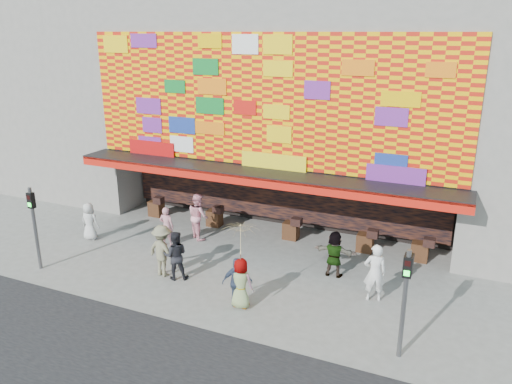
% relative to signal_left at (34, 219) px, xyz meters
% --- Properties ---
extents(ground, '(90.00, 90.00, 0.00)m').
position_rel_signal_left_xyz_m(ground, '(6.20, 1.50, -1.86)').
color(ground, slate).
rests_on(ground, ground).
extents(shop_building, '(15.20, 9.40, 10.00)m').
position_rel_signal_left_xyz_m(shop_building, '(6.20, 9.68, 3.37)').
color(shop_building, gray).
rests_on(shop_building, ground).
extents(neighbor_left, '(11.00, 8.00, 12.00)m').
position_rel_signal_left_xyz_m(neighbor_left, '(-6.80, 9.50, 4.14)').
color(neighbor_left, gray).
rests_on(neighbor_left, ground).
extents(signal_left, '(0.22, 0.20, 3.00)m').
position_rel_signal_left_xyz_m(signal_left, '(0.00, 0.00, 0.00)').
color(signal_left, '#59595B').
rests_on(signal_left, ground).
extents(signal_right, '(0.22, 0.20, 3.00)m').
position_rel_signal_left_xyz_m(signal_right, '(12.40, 0.00, 0.00)').
color(signal_right, '#59595B').
rests_on(signal_right, ground).
extents(ped_a, '(0.79, 0.55, 1.53)m').
position_rel_signal_left_xyz_m(ped_a, '(-0.17, 2.78, -1.09)').
color(ped_a, silver).
rests_on(ped_a, ground).
extents(ped_b, '(0.63, 0.46, 1.59)m').
position_rel_signal_left_xyz_m(ped_b, '(3.00, 3.51, -1.06)').
color(ped_b, '#BF7B85').
rests_on(ped_b, ground).
extents(ped_c, '(1.03, 0.95, 1.70)m').
position_rel_signal_left_xyz_m(ped_c, '(4.81, 1.31, -1.01)').
color(ped_c, black).
rests_on(ped_c, ground).
extents(ped_d, '(1.28, 0.89, 1.82)m').
position_rel_signal_left_xyz_m(ped_d, '(4.29, 1.34, -0.95)').
color(ped_d, '#797458').
rests_on(ped_d, ground).
extents(ped_e, '(0.99, 0.73, 1.57)m').
position_rel_signal_left_xyz_m(ped_e, '(7.48, 0.59, -1.08)').
color(ped_e, '#35415C').
rests_on(ped_e, ground).
extents(ped_f, '(1.50, 0.48, 1.62)m').
position_rel_signal_left_xyz_m(ped_f, '(9.65, 3.67, -1.05)').
color(ped_f, gray).
rests_on(ped_f, ground).
extents(ped_g, '(0.78, 0.51, 1.59)m').
position_rel_signal_left_xyz_m(ped_g, '(7.62, 0.54, -1.06)').
color(ped_g, gray).
rests_on(ped_g, ground).
extents(ped_h, '(0.79, 0.64, 1.87)m').
position_rel_signal_left_xyz_m(ped_h, '(11.21, 2.58, -0.92)').
color(ped_h, silver).
rests_on(ped_h, ground).
extents(ped_i, '(1.15, 1.11, 1.88)m').
position_rel_signal_left_xyz_m(ped_i, '(3.75, 4.68, -0.92)').
color(ped_i, pink).
rests_on(ped_i, ground).
extents(parasol, '(1.30, 1.32, 1.97)m').
position_rel_signal_left_xyz_m(parasol, '(7.62, 0.54, 0.35)').
color(parasol, '#F8E59C').
rests_on(parasol, ground).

